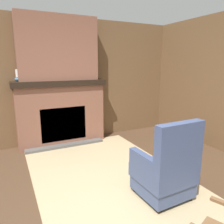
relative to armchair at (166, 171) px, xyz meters
name	(u,v)px	position (x,y,z in m)	size (l,w,h in m)	color
ground_plane	(117,213)	(-0.01, -0.68, -0.38)	(14.00, 14.00, 0.00)	#4C3523
wood_panel_wall_left	(58,82)	(-2.75, -0.68, 0.94)	(0.06, 6.01, 2.63)	brown
fireplace_hearth	(62,113)	(-2.53, -0.68, 0.30)	(0.56, 1.87, 1.36)	brown
chimney_breast	(58,48)	(-2.54, -0.68, 1.61)	(0.30, 1.56, 1.25)	brown
area_rug	(117,185)	(-0.52, -0.42, -0.37)	(3.88, 2.12, 0.01)	tan
armchair	(166,171)	(0.00, 0.00, 0.00)	(0.63, 0.66, 1.05)	#3D4C75
firewood_stack	(186,146)	(-1.11, 1.46, -0.30)	(0.54, 0.46, 0.15)	brown
oil_lamp_vase	(18,77)	(-2.58, -1.46, 1.06)	(0.12, 0.12, 0.23)	#47708E
storage_case	(68,77)	(-2.58, -0.49, 1.04)	(0.17, 0.25, 0.12)	brown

